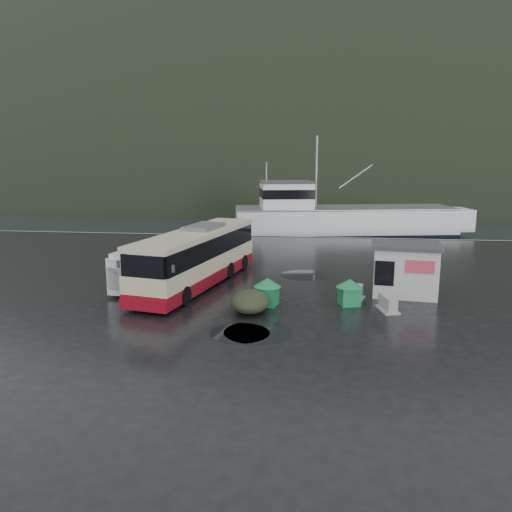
# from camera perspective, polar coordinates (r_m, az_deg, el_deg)

# --- Properties ---
(ground) EXTENTS (160.00, 160.00, 0.00)m
(ground) POSITION_cam_1_polar(r_m,az_deg,el_deg) (27.98, -0.38, -4.28)
(ground) COLOR black
(ground) RESTS_ON ground
(harbor_water) EXTENTS (300.00, 180.00, 0.02)m
(harbor_water) POSITION_cam_1_polar(r_m,az_deg,el_deg) (136.96, 5.62, 8.23)
(harbor_water) COLOR black
(harbor_water) RESTS_ON ground
(quay_edge) EXTENTS (160.00, 0.60, 1.50)m
(quay_edge) POSITION_cam_1_polar(r_m,az_deg,el_deg) (47.44, 2.74, 2.24)
(quay_edge) COLOR #999993
(quay_edge) RESTS_ON ground
(headland) EXTENTS (780.00, 540.00, 570.00)m
(headland) POSITION_cam_1_polar(r_m,az_deg,el_deg) (276.88, 8.50, 9.77)
(headland) COLOR black
(headland) RESTS_ON ground
(coach_bus) EXTENTS (5.58, 12.74, 3.50)m
(coach_bus) POSITION_cam_1_polar(r_m,az_deg,el_deg) (30.05, -6.63, -3.25)
(coach_bus) COLOR beige
(coach_bus) RESTS_ON ground
(white_van) EXTENTS (3.13, 6.10, 2.43)m
(white_van) POSITION_cam_1_polar(r_m,az_deg,el_deg) (29.96, -11.97, -3.47)
(white_van) COLOR silver
(white_van) RESTS_ON ground
(waste_bin_left) EXTENTS (1.22, 1.22, 1.43)m
(waste_bin_left) POSITION_cam_1_polar(r_m,az_deg,el_deg) (25.84, 1.29, -5.62)
(waste_bin_left) COLOR #167E42
(waste_bin_left) RESTS_ON ground
(waste_bin_right) EXTENTS (1.21, 1.21, 1.37)m
(waste_bin_right) POSITION_cam_1_polar(r_m,az_deg,el_deg) (26.32, 10.57, -5.50)
(waste_bin_right) COLOR #167E42
(waste_bin_right) RESTS_ON ground
(dome_tent) EXTENTS (1.97, 2.71, 1.05)m
(dome_tent) POSITION_cam_1_polar(r_m,az_deg,el_deg) (24.80, -0.62, -6.36)
(dome_tent) COLOR #2A321E
(dome_tent) RESTS_ON ground
(ticket_kiosk) EXTENTS (3.96, 3.18, 2.86)m
(ticket_kiosk) POSITION_cam_1_polar(r_m,az_deg,el_deg) (28.90, 16.50, -4.25)
(ticket_kiosk) COLOR #B9B9B4
(ticket_kiosk) RESTS_ON ground
(jersey_barrier_a) EXTENTS (1.17, 1.67, 0.76)m
(jersey_barrier_a) POSITION_cam_1_polar(r_m,az_deg,el_deg) (27.19, 11.28, -4.98)
(jersey_barrier_a) COLOR #999993
(jersey_barrier_a) RESTS_ON ground
(jersey_barrier_b) EXTENTS (1.11, 1.65, 0.76)m
(jersey_barrier_b) POSITION_cam_1_polar(r_m,az_deg,el_deg) (25.78, 14.78, -6.06)
(jersey_barrier_b) COLOR #999993
(jersey_barrier_b) RESTS_ON ground
(fishing_trawler) EXTENTS (28.36, 11.23, 11.08)m
(fishing_trawler) POSITION_cam_1_polar(r_m,az_deg,el_deg) (55.29, 10.03, 3.40)
(fishing_trawler) COLOR silver
(fishing_trawler) RESTS_ON ground
(puddles) EXTENTS (5.27, 13.86, 0.01)m
(puddles) POSITION_cam_1_polar(r_m,az_deg,el_deg) (25.58, 2.10, -5.80)
(puddles) COLOR black
(puddles) RESTS_ON ground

